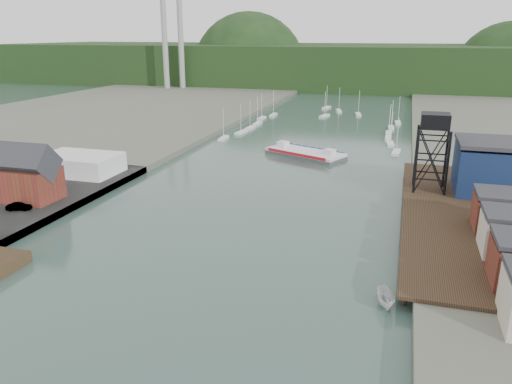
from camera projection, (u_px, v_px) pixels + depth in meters
The scene contains 14 objects.
ground at pixel (144, 316), 61.92m from camera, with size 600.00×600.00×0.00m, color #2A423B.
west_land at pixel (9, 142), 159.97m from camera, with size 120.00×400.00×3.20m, color #4C5142.
west_quay at pixel (1, 221), 90.81m from camera, with size 16.00×80.00×1.60m, color slate.
east_pier at pixel (441, 212), 92.35m from camera, with size 14.00×70.00×2.45m.
harbor_building at pixel (26, 178), 98.87m from camera, with size 12.20×8.20×8.90m.
white_shed at pixel (80, 164), 118.36m from camera, with size 18.00×12.00×4.50m, color silver.
lift_tower at pixel (435, 126), 100.58m from camera, with size 6.50×6.50×16.00m.
blue_shed at pixel (508, 170), 100.94m from camera, with size 20.50×14.50×11.30m.
marina_sailboats at pixel (324, 125), 188.18m from camera, with size 57.71×92.65×0.90m.
smokestacks at pixel (173, 39), 293.85m from camera, with size 11.20×8.20×60.00m.
distant_hills at pixel (358, 69), 334.92m from camera, with size 500.00×120.00×80.00m.
chain_ferry at pixel (305, 153), 141.57m from camera, with size 24.07×17.43×3.22m.
motorboat at pixel (386, 299), 63.86m from camera, with size 1.95×5.18×2.00m, color silver.
car_west_b at pixel (19, 207), 93.78m from camera, with size 1.55×4.44×1.46m, color #999999.
Camera 1 is at (28.88, -48.04, 33.52)m, focal length 35.00 mm.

